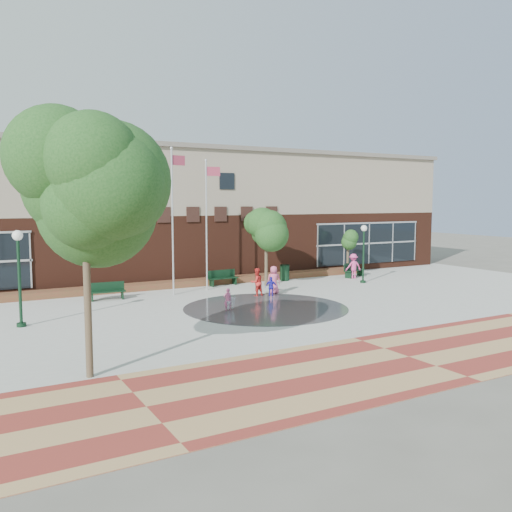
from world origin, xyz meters
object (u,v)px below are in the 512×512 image
flagpole_left (173,213)px  flagpole_right (207,218)px  child_splash (228,300)px  trash_can (285,273)px  bench_left (107,295)px  tree_big_left (84,186)px

flagpole_left → flagpole_right: bearing=1.6°
flagpole_left → child_splash: bearing=-96.7°
flagpole_left → trash_can: flagpole_left is taller
bench_left → trash_can: 12.57m
tree_big_left → flagpole_right: bearing=53.2°
flagpole_left → bench_left: 5.87m
bench_left → trash_can: (12.49, 1.44, 0.25)m
trash_can → flagpole_left: bearing=-169.3°
flagpole_left → bench_left: flagpole_left is taller
flagpole_right → trash_can: size_ratio=7.16×
flagpole_left → trash_can: bearing=-2.7°
flagpole_left → trash_can: 9.75m
bench_left → flagpole_right: bearing=8.2°
tree_big_left → bench_left: bearing=73.8°
tree_big_left → child_splash: bearing=40.6°
trash_can → child_splash: bearing=-137.5°
flagpole_left → child_splash: (0.67, -5.67, -4.17)m
flagpole_left → tree_big_left: size_ratio=1.03×
bench_left → tree_big_left: (-3.75, -12.96, 5.58)m
flagpole_left → tree_big_left: flagpole_left is taller
bench_left → flagpole_left: bearing=1.1°
child_splash → bench_left: bearing=-53.0°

